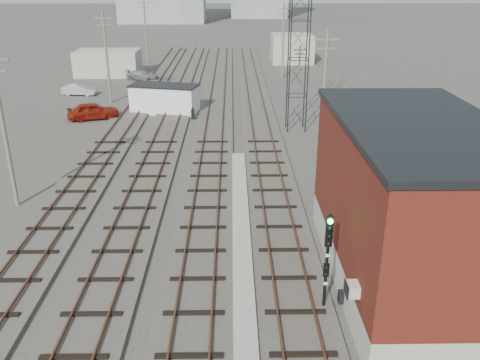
{
  "coord_description": "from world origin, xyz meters",
  "views": [
    {
      "loc": [
        0.06,
        -7.03,
        12.66
      ],
      "look_at": [
        0.47,
        18.31,
        2.2
      ],
      "focal_mm": 38.0,
      "sensor_mm": 36.0,
      "label": 1
    }
  ],
  "objects_px": {
    "switch_stand": "(193,114)",
    "car_silver": "(79,90)",
    "car_grey": "(142,75)",
    "site_trailer": "(165,99)",
    "signal_mast": "(327,255)",
    "car_red": "(93,111)"
  },
  "relations": [
    {
      "from": "car_red",
      "to": "car_grey",
      "type": "distance_m",
      "value": 18.34
    },
    {
      "from": "switch_stand",
      "to": "car_silver",
      "type": "xyz_separation_m",
      "value": [
        -13.15,
        10.17,
        0.06
      ]
    },
    {
      "from": "signal_mast",
      "to": "car_silver",
      "type": "distance_m",
      "value": 43.72
    },
    {
      "from": "signal_mast",
      "to": "car_grey",
      "type": "relative_size",
      "value": 1.02
    },
    {
      "from": "car_red",
      "to": "car_silver",
      "type": "bearing_deg",
      "value": 4.43
    },
    {
      "from": "signal_mast",
      "to": "car_red",
      "type": "distance_m",
      "value": 33.13
    },
    {
      "from": "site_trailer",
      "to": "car_grey",
      "type": "xyz_separation_m",
      "value": [
        -4.78,
        16.05,
        -0.77
      ]
    },
    {
      "from": "car_red",
      "to": "signal_mast",
      "type": "bearing_deg",
      "value": -167.92
    },
    {
      "from": "signal_mast",
      "to": "switch_stand",
      "type": "bearing_deg",
      "value": 104.3
    },
    {
      "from": "car_silver",
      "to": "car_grey",
      "type": "bearing_deg",
      "value": -27.18
    },
    {
      "from": "car_grey",
      "to": "car_silver",
      "type": "bearing_deg",
      "value": 163.73
    },
    {
      "from": "switch_stand",
      "to": "car_red",
      "type": "relative_size",
      "value": 0.26
    },
    {
      "from": "switch_stand",
      "to": "car_red",
      "type": "height_order",
      "value": "car_red"
    },
    {
      "from": "site_trailer",
      "to": "car_silver",
      "type": "height_order",
      "value": "site_trailer"
    },
    {
      "from": "car_red",
      "to": "car_silver",
      "type": "distance_m",
      "value": 10.67
    },
    {
      "from": "car_red",
      "to": "car_grey",
      "type": "bearing_deg",
      "value": -22.48
    },
    {
      "from": "site_trailer",
      "to": "car_silver",
      "type": "relative_size",
      "value": 1.85
    },
    {
      "from": "switch_stand",
      "to": "car_grey",
      "type": "height_order",
      "value": "switch_stand"
    },
    {
      "from": "car_grey",
      "to": "car_red",
      "type": "bearing_deg",
      "value": -167.61
    },
    {
      "from": "switch_stand",
      "to": "site_trailer",
      "type": "relative_size",
      "value": 0.17
    },
    {
      "from": "switch_stand",
      "to": "site_trailer",
      "type": "xyz_separation_m",
      "value": [
        -2.81,
        2.51,
        0.8
      ]
    },
    {
      "from": "car_grey",
      "to": "site_trailer",
      "type": "bearing_deg",
      "value": -146.18
    }
  ]
}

